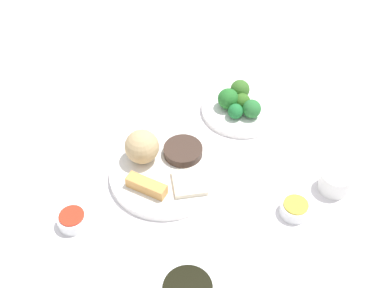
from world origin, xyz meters
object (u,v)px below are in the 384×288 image
object	(u,v)px
broccoli_plate	(241,109)
teacup	(335,181)
sauce_ramekin_sweet_and_sour	(73,220)
sauce_ramekin_hot_mustard	(295,209)
main_plate	(166,173)

from	to	relation	value
broccoli_plate	teacup	distance (m)	0.31
sauce_ramekin_sweet_and_sour	sauce_ramekin_hot_mustard	distance (m)	0.46
main_plate	teacup	xyz separation A→B (m)	(0.01, -0.37, 0.02)
sauce_ramekin_sweet_and_sour	teacup	distance (m)	0.57
main_plate	sauce_ramekin_hot_mustard	xyz separation A→B (m)	(-0.07, -0.29, 0.01)
main_plate	teacup	distance (m)	0.37
sauce_ramekin_sweet_and_sour	teacup	world-z (taller)	teacup
main_plate	broccoli_plate	size ratio (longest dim) A/B	1.24
main_plate	sauce_ramekin_hot_mustard	world-z (taller)	sauce_ramekin_hot_mustard
sauce_ramekin_hot_mustard	main_plate	bearing A→B (deg)	76.81
main_plate	sauce_ramekin_hot_mustard	size ratio (longest dim) A/B	4.00
sauce_ramekin_sweet_and_sour	sauce_ramekin_hot_mustard	xyz separation A→B (m)	(0.09, -0.45, 0.00)
broccoli_plate	sauce_ramekin_sweet_and_sour	size ratio (longest dim) A/B	3.23
broccoli_plate	sauce_ramekin_hot_mustard	world-z (taller)	sauce_ramekin_hot_mustard
sauce_ramekin_hot_mustard	teacup	distance (m)	0.12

